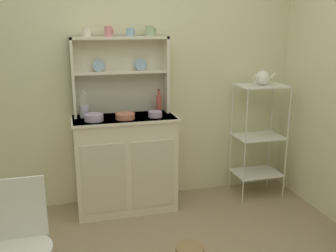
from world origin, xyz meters
TOP-DOWN VIEW (x-y plane):
  - wall_back at (0.00, 1.62)m, footprint 3.84×0.05m
  - hutch_cabinet at (-0.17, 1.37)m, footprint 0.95×0.45m
  - hutch_shelf_unit at (-0.17, 1.53)m, footprint 0.88×0.18m
  - bakers_rack at (1.20, 1.34)m, footprint 0.47×0.35m
  - wire_chair at (-0.97, 0.17)m, footprint 0.36×0.36m
  - cup_cream_0 at (-0.45, 1.49)m, footprint 0.09×0.08m
  - cup_rose_1 at (-0.27, 1.49)m, footprint 0.08×0.07m
  - cup_sky_2 at (-0.07, 1.49)m, footprint 0.08×0.07m
  - cup_sage_3 at (0.11, 1.49)m, footprint 0.10×0.08m
  - bowl_mixing_large at (-0.44, 1.29)m, footprint 0.17×0.17m
  - bowl_floral_medium at (-0.17, 1.29)m, footprint 0.17×0.17m
  - bowl_cream_small at (0.11, 1.29)m, footprint 0.13×0.13m
  - jam_bottle at (0.18, 1.45)m, footprint 0.05×0.05m
  - utensil_jar at (-0.52, 1.44)m, footprint 0.08×0.08m
  - porcelain_teapot at (1.20, 1.34)m, footprint 0.23×0.14m

SIDE VIEW (x-z plane):
  - hutch_cabinet at x=-0.17m, z-range 0.01..0.92m
  - wire_chair at x=-0.97m, z-range 0.09..0.94m
  - bakers_rack at x=1.20m, z-range 0.11..1.26m
  - bowl_floral_medium at x=-0.17m, z-range 0.91..0.96m
  - bowl_cream_small at x=0.11m, z-range 0.91..0.96m
  - bowl_mixing_large at x=-0.44m, z-range 0.91..0.97m
  - utensil_jar at x=-0.52m, z-range 0.84..1.09m
  - jam_bottle at x=0.18m, z-range 0.89..1.11m
  - porcelain_teapot at x=1.20m, z-range 1.14..1.31m
  - wall_back at x=0.00m, z-range 0.00..2.50m
  - hutch_shelf_unit at x=-0.17m, z-range 0.96..1.68m
  - cup_sky_2 at x=-0.07m, z-range 1.62..1.70m
  - cup_cream_0 at x=-0.45m, z-range 1.62..1.70m
  - cup_rose_1 at x=-0.27m, z-range 1.62..1.71m
  - cup_sage_3 at x=0.11m, z-range 1.62..1.72m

